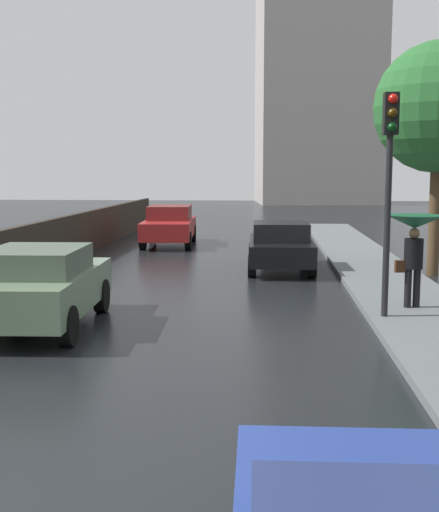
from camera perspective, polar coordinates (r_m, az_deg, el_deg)
name	(u,v)px	position (r m, az deg, el deg)	size (l,w,h in m)	color
car_black_mid_road	(280,246)	(18.79, 5.34, 0.91)	(1.91, 4.11, 1.41)	black
car_red_far_ahead	(169,225)	(25.24, -4.41, 2.73)	(2.07, 4.59, 1.52)	maroon
car_green_behind_camera	(39,285)	(12.26, -15.52, -2.49)	(2.05, 4.03, 1.48)	slate
pedestrian_with_umbrella_near	(414,232)	(13.39, 16.68, 2.00)	(1.15, 1.15, 1.84)	black
traffic_light	(389,162)	(12.35, 14.65, 7.93)	(0.26, 0.39, 4.10)	black
street_tree_far	(439,108)	(18.70, 18.68, 12.15)	(3.48, 3.48, 6.27)	#4C3823
distant_tower	(319,12)	(61.45, 8.68, 20.36)	(11.22, 10.49, 38.33)	#9E9993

